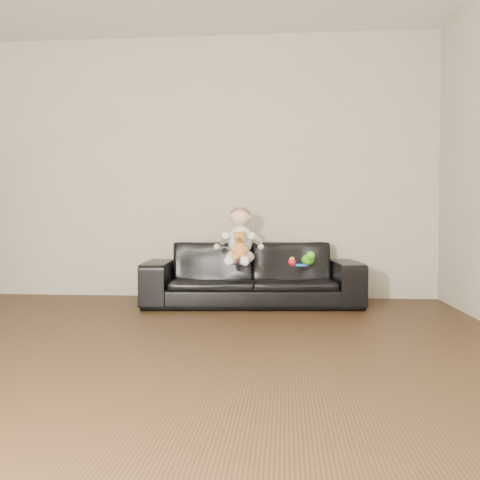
# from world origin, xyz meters

# --- Properties ---
(floor) EXTENTS (5.50, 5.50, 0.00)m
(floor) POSITION_xyz_m (0.00, 0.00, 0.00)
(floor) COLOR #372413
(floor) RESTS_ON ground
(wall_back) EXTENTS (5.00, 0.00, 5.00)m
(wall_back) POSITION_xyz_m (0.00, 2.75, 1.30)
(wall_back) COLOR #B7AD9A
(wall_back) RESTS_ON ground
(sofa) EXTENTS (1.99, 0.92, 0.57)m
(sofa) POSITION_xyz_m (0.72, 2.25, 0.28)
(sofa) COLOR black
(sofa) RESTS_ON floor
(baby) EXTENTS (0.35, 0.43, 0.51)m
(baby) POSITION_xyz_m (0.62, 2.14, 0.60)
(baby) COLOR #F7D1DB
(baby) RESTS_ON sofa
(teddy_bear) EXTENTS (0.15, 0.15, 0.24)m
(teddy_bear) POSITION_xyz_m (0.63, 1.99, 0.55)
(teddy_bear) COLOR #C58638
(teddy_bear) RESTS_ON sofa
(toy_green) EXTENTS (0.15, 0.17, 0.10)m
(toy_green) POSITION_xyz_m (1.22, 2.16, 0.42)
(toy_green) COLOR #4CC417
(toy_green) RESTS_ON sofa
(toy_rattle) EXTENTS (0.07, 0.07, 0.07)m
(toy_rattle) POSITION_xyz_m (1.08, 2.05, 0.41)
(toy_rattle) COLOR red
(toy_rattle) RESTS_ON sofa
(toy_blue_disc) EXTENTS (0.14, 0.14, 0.02)m
(toy_blue_disc) POSITION_xyz_m (1.16, 2.09, 0.38)
(toy_blue_disc) COLOR blue
(toy_blue_disc) RESTS_ON sofa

